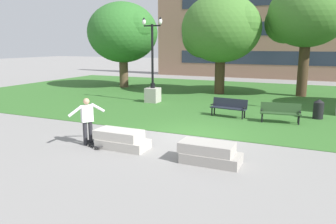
% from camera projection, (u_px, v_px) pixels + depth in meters
% --- Properties ---
extents(ground_plane, '(140.00, 140.00, 0.00)m').
position_uv_depth(ground_plane, '(193.00, 136.00, 13.06)').
color(ground_plane, gray).
extents(grass_lawn, '(40.00, 20.00, 0.02)m').
position_uv_depth(grass_lawn, '(244.00, 99.00, 21.99)').
color(grass_lawn, '#336628').
rests_on(grass_lawn, ground).
extents(concrete_block_center, '(1.89, 0.90, 0.64)m').
position_uv_depth(concrete_block_center, '(121.00, 140.00, 11.48)').
color(concrete_block_center, '#B2ADA3').
rests_on(concrete_block_center, ground).
extents(concrete_block_left, '(1.87, 0.90, 0.64)m').
position_uv_depth(concrete_block_left, '(209.00, 153.00, 10.04)').
color(concrete_block_left, '#9E9991').
rests_on(concrete_block_left, ground).
extents(person_skateboarder, '(0.70, 1.35, 1.71)m').
position_uv_depth(person_skateboarder, '(87.00, 118.00, 11.73)').
color(person_skateboarder, '#28282D').
rests_on(person_skateboarder, ground).
extents(skateboard, '(1.01, 0.62, 0.14)m').
position_uv_depth(skateboard, '(94.00, 145.00, 11.63)').
color(skateboard, black).
rests_on(skateboard, ground).
extents(park_bench_near_left, '(1.85, 0.74, 0.90)m').
position_uv_depth(park_bench_near_left, '(280.00, 111.00, 15.16)').
color(park_bench_near_left, '#284723').
rests_on(park_bench_near_left, grass_lawn).
extents(park_bench_near_right, '(1.85, 0.74, 0.90)m').
position_uv_depth(park_bench_near_right, '(229.00, 106.00, 16.40)').
color(park_bench_near_right, '#1E232D').
rests_on(park_bench_near_right, grass_lawn).
extents(lamp_post_right, '(1.32, 0.80, 5.16)m').
position_uv_depth(lamp_post_right, '(153.00, 86.00, 20.39)').
color(lamp_post_right, '#ADA89E').
rests_on(lamp_post_right, grass_lawn).
extents(tree_near_left, '(5.92, 5.64, 7.07)m').
position_uv_depth(tree_near_left, '(220.00, 30.00, 23.31)').
color(tree_near_left, '#42301E').
rests_on(tree_near_left, grass_lawn).
extents(tree_far_left, '(5.46, 5.20, 7.78)m').
position_uv_depth(tree_far_left, '(306.00, 15.00, 21.93)').
color(tree_far_left, '#42301E').
rests_on(tree_far_left, grass_lawn).
extents(tree_near_right, '(6.05, 5.76, 6.98)m').
position_uv_depth(tree_near_right, '(122.00, 33.00, 27.05)').
color(tree_near_right, brown).
rests_on(tree_near_right, grass_lawn).
extents(trash_bin, '(0.49, 0.49, 0.96)m').
position_uv_depth(trash_bin, '(318.00, 109.00, 15.92)').
color(trash_bin, black).
rests_on(trash_bin, grass_lawn).
extents(building_facade_distant, '(24.48, 1.03, 13.38)m').
position_uv_depth(building_facade_distant, '(266.00, 14.00, 33.95)').
color(building_facade_distant, '#8E6B56').
rests_on(building_facade_distant, ground).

